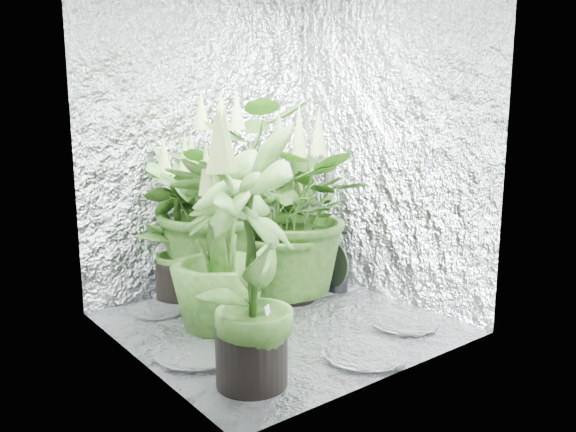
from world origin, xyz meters
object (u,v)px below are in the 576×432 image
(plant_a, at_px, (218,198))
(plant_b, at_px, (178,227))
(plant_e, at_px, (290,211))
(plant_f, at_px, (250,262))
(plant_c, at_px, (292,223))
(circulation_fan, at_px, (334,269))
(plant_d, at_px, (219,249))

(plant_a, height_order, plant_b, plant_a)
(plant_e, distance_m, plant_f, 1.10)
(plant_c, bearing_deg, circulation_fan, -88.56)
(plant_b, height_order, plant_e, plant_e)
(plant_d, xyz_separation_m, plant_f, (-0.17, -0.54, 0.08))
(plant_b, distance_m, plant_d, 0.60)
(plant_a, xyz_separation_m, plant_b, (-0.27, 0.02, -0.15))
(plant_a, height_order, plant_c, plant_a)
(plant_d, distance_m, circulation_fan, 1.01)
(circulation_fan, bearing_deg, plant_d, -172.24)
(circulation_fan, bearing_deg, plant_b, 151.85)
(plant_f, height_order, circulation_fan, plant_f)
(plant_c, height_order, circulation_fan, plant_c)
(plant_d, height_order, circulation_fan, plant_d)
(plant_f, bearing_deg, circulation_fan, 32.18)
(plant_a, relative_size, plant_e, 1.10)
(plant_b, relative_size, plant_d, 1.04)
(plant_c, height_order, plant_e, plant_e)
(plant_e, relative_size, circulation_fan, 3.37)
(plant_e, xyz_separation_m, plant_f, (-0.80, -0.76, -0.02))
(plant_d, distance_m, plant_f, 0.57)
(plant_a, height_order, plant_d, plant_a)
(plant_d, height_order, plant_f, plant_f)
(plant_f, bearing_deg, plant_c, 45.46)
(plant_a, height_order, circulation_fan, plant_a)
(plant_c, xyz_separation_m, plant_d, (-0.94, -0.59, 0.07))
(plant_b, distance_m, plant_c, 0.87)
(plant_c, distance_m, plant_f, 1.59)
(plant_a, relative_size, plant_f, 1.10)
(plant_c, relative_size, plant_f, 0.73)
(plant_b, bearing_deg, plant_a, -4.26)
(plant_e, distance_m, circulation_fan, 0.52)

